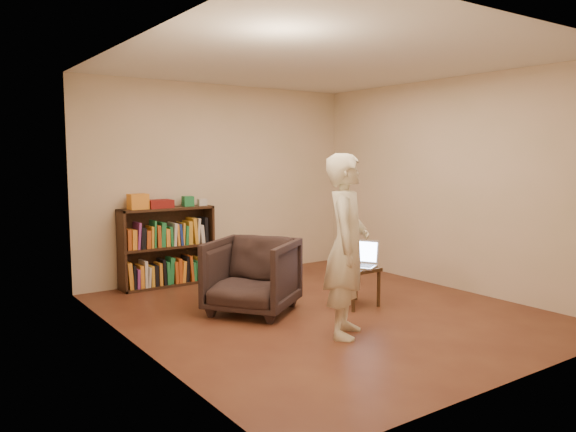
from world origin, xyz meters
TOP-DOWN VIEW (x-y plane):
  - floor at (0.00, 0.00)m, footprint 4.50×4.50m
  - ceiling at (0.00, 0.00)m, footprint 4.50×4.50m
  - wall_back at (0.00, 2.25)m, footprint 4.00×0.00m
  - wall_left at (-2.00, 0.00)m, footprint 0.00×4.50m
  - wall_right at (2.00, 0.00)m, footprint 0.00×4.50m
  - bookshelf at (-0.87, 2.09)m, footprint 1.20×0.30m
  - box_yellow at (-1.23, 2.07)m, footprint 0.23×0.17m
  - red_cloth at (-0.95, 2.08)m, footprint 0.31×0.23m
  - box_green at (-0.56, 2.10)m, footprint 0.14×0.14m
  - box_white at (-0.36, 2.09)m, footprint 0.12×0.12m
  - stool at (0.20, 1.89)m, footprint 0.34×0.34m
  - armchair at (-0.62, 0.41)m, footprint 1.19×1.18m
  - side_table at (0.44, -0.01)m, footprint 0.42×0.42m
  - laptop at (0.52, -0.00)m, footprint 0.46×0.48m
  - person at (-0.31, -0.73)m, footprint 0.72×0.70m

SIDE VIEW (x-z plane):
  - floor at x=0.00m, z-range 0.00..0.00m
  - side_table at x=0.44m, z-range 0.14..0.58m
  - armchair at x=-0.62m, z-range 0.00..0.79m
  - stool at x=0.20m, z-range 0.15..0.64m
  - bookshelf at x=-0.87m, z-range -0.06..0.94m
  - laptop at x=0.52m, z-range 0.36..0.64m
  - person at x=-0.31m, z-range 0.00..1.67m
  - box_white at x=-0.36m, z-range 1.00..1.08m
  - red_cloth at x=-0.95m, z-range 1.00..1.10m
  - box_green at x=-0.56m, z-range 1.00..1.13m
  - box_yellow at x=-1.23m, z-range 1.00..1.19m
  - wall_back at x=0.00m, z-range -0.70..3.30m
  - wall_left at x=-2.00m, z-range -0.95..3.55m
  - wall_right at x=2.00m, z-range -0.95..3.55m
  - ceiling at x=0.00m, z-range 2.60..2.60m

